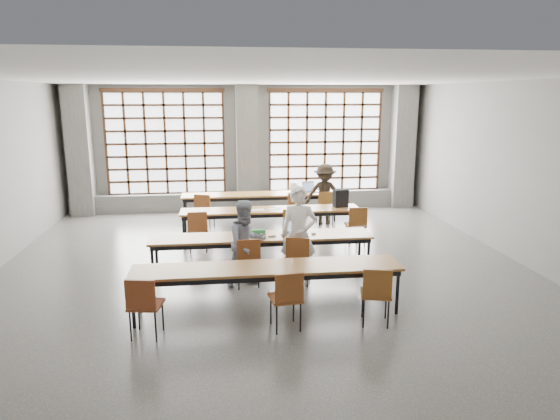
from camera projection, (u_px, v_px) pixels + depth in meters
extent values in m
plane|color=#474745|center=(265.00, 272.00, 9.25)|extent=(11.00, 11.00, 0.00)
plane|color=silver|center=(264.00, 78.00, 8.47)|extent=(11.00, 11.00, 0.00)
plane|color=slate|center=(247.00, 148.00, 14.18)|extent=(10.00, 0.00, 10.00)
plane|color=slate|center=(335.00, 306.00, 3.54)|extent=(10.00, 0.00, 10.00)
plane|color=slate|center=(527.00, 174.00, 9.46)|extent=(0.00, 11.00, 11.00)
cube|color=#535351|center=(80.00, 151.00, 13.37)|extent=(0.60, 0.55, 3.50)
cube|color=#535351|center=(247.00, 149.00, 13.91)|extent=(0.60, 0.55, 3.50)
cube|color=#535351|center=(402.00, 147.00, 14.44)|extent=(0.60, 0.55, 3.50)
cube|color=white|center=(166.00, 144.00, 13.86)|extent=(3.20, 0.02, 2.80)
cube|color=black|center=(166.00, 144.00, 13.78)|extent=(3.20, 0.05, 2.80)
cube|color=black|center=(168.00, 195.00, 14.11)|extent=(3.32, 0.07, 0.10)
cube|color=black|center=(163.00, 90.00, 13.46)|extent=(3.32, 0.07, 0.10)
cube|color=white|center=(325.00, 142.00, 14.39)|extent=(3.20, 0.02, 2.80)
cube|color=black|center=(325.00, 142.00, 14.32)|extent=(3.20, 0.05, 2.80)
cube|color=black|center=(324.00, 192.00, 14.64)|extent=(3.32, 0.07, 0.10)
cube|color=black|center=(326.00, 90.00, 13.99)|extent=(3.32, 0.07, 0.10)
cube|color=#535351|center=(248.00, 201.00, 14.32)|extent=(9.80, 0.35, 0.50)
cube|color=brown|center=(260.00, 194.00, 12.89)|extent=(4.00, 0.70, 0.04)
cube|color=black|center=(260.00, 197.00, 12.91)|extent=(3.90, 0.64, 0.08)
cylinder|color=black|center=(184.00, 213.00, 12.47)|extent=(0.05, 0.05, 0.69)
cylinder|color=black|center=(186.00, 208.00, 13.03)|extent=(0.05, 0.05, 0.69)
cylinder|color=black|center=(335.00, 208.00, 12.92)|extent=(0.05, 0.05, 0.69)
cylinder|color=black|center=(330.00, 204.00, 13.48)|extent=(0.05, 0.05, 0.69)
cube|color=brown|center=(271.00, 210.00, 11.14)|extent=(4.00, 0.70, 0.04)
cube|color=black|center=(271.00, 212.00, 11.15)|extent=(3.90, 0.64, 0.08)
cylinder|color=black|center=(184.00, 232.00, 10.71)|extent=(0.05, 0.05, 0.69)
cylinder|color=black|center=(185.00, 225.00, 11.27)|extent=(0.05, 0.05, 0.69)
cylinder|color=black|center=(357.00, 226.00, 11.17)|extent=(0.05, 0.05, 0.69)
cylinder|color=black|center=(351.00, 220.00, 11.73)|extent=(0.05, 0.05, 0.69)
cube|color=brown|center=(262.00, 237.00, 9.04)|extent=(4.00, 0.70, 0.04)
cube|color=black|center=(262.00, 240.00, 9.05)|extent=(3.90, 0.64, 0.08)
cylinder|color=black|center=(153.00, 265.00, 8.61)|extent=(0.05, 0.05, 0.69)
cylinder|color=black|center=(157.00, 255.00, 9.17)|extent=(0.05, 0.05, 0.69)
cylinder|color=black|center=(368.00, 257.00, 9.07)|extent=(0.05, 0.05, 0.69)
cylinder|color=black|center=(359.00, 247.00, 9.63)|extent=(0.05, 0.05, 0.69)
cube|color=brown|center=(267.00, 268.00, 7.40)|extent=(4.00, 0.70, 0.04)
cube|color=black|center=(267.00, 272.00, 7.41)|extent=(3.90, 0.64, 0.08)
cylinder|color=black|center=(133.00, 305.00, 6.97)|extent=(0.05, 0.05, 0.69)
cylinder|color=black|center=(139.00, 289.00, 7.54)|extent=(0.05, 0.05, 0.69)
cylinder|color=black|center=(397.00, 292.00, 7.43)|extent=(0.05, 0.05, 0.69)
cylinder|color=black|center=(385.00, 278.00, 7.99)|extent=(0.05, 0.05, 0.69)
cube|color=brown|center=(205.00, 210.00, 12.25)|extent=(0.53, 0.53, 0.04)
cube|color=brown|center=(202.00, 203.00, 12.01)|extent=(0.39, 0.15, 0.40)
cylinder|color=black|center=(205.00, 219.00, 12.30)|extent=(0.02, 0.02, 0.45)
cube|color=brown|center=(294.00, 208.00, 12.51)|extent=(0.47, 0.47, 0.04)
cube|color=brown|center=(296.00, 201.00, 12.27)|extent=(0.40, 0.08, 0.40)
cylinder|color=black|center=(293.00, 217.00, 12.57)|extent=(0.02, 0.02, 0.45)
cube|color=brown|center=(325.00, 207.00, 12.61)|extent=(0.43, 0.43, 0.04)
cube|color=brown|center=(327.00, 200.00, 12.36)|extent=(0.40, 0.03, 0.40)
cylinder|color=black|center=(325.00, 216.00, 12.66)|extent=(0.02, 0.02, 0.45)
cube|color=brown|center=(198.00, 230.00, 10.47)|extent=(0.43, 0.43, 0.04)
cube|color=brown|center=(197.00, 222.00, 10.23)|extent=(0.40, 0.04, 0.40)
cylinder|color=black|center=(198.00, 240.00, 10.52)|extent=(0.02, 0.02, 0.45)
cube|color=brown|center=(292.00, 227.00, 10.71)|extent=(0.46, 0.46, 0.04)
cube|color=brown|center=(292.00, 219.00, 10.46)|extent=(0.40, 0.07, 0.40)
cylinder|color=black|center=(292.00, 237.00, 10.76)|extent=(0.02, 0.02, 0.45)
cube|color=brown|center=(355.00, 225.00, 10.88)|extent=(0.43, 0.43, 0.04)
cube|color=brown|center=(358.00, 217.00, 10.63)|extent=(0.40, 0.04, 0.40)
cylinder|color=black|center=(355.00, 235.00, 10.93)|extent=(0.02, 0.02, 0.45)
cube|color=maroon|center=(247.00, 261.00, 8.53)|extent=(0.46, 0.46, 0.04)
cube|color=maroon|center=(249.00, 251.00, 8.28)|extent=(0.40, 0.07, 0.40)
cylinder|color=black|center=(247.00, 273.00, 8.58)|extent=(0.02, 0.02, 0.45)
cube|color=brown|center=(299.00, 259.00, 8.63)|extent=(0.52, 0.52, 0.04)
cube|color=brown|center=(297.00, 249.00, 8.39)|extent=(0.39, 0.14, 0.40)
cylinder|color=black|center=(299.00, 271.00, 8.68)|extent=(0.02, 0.02, 0.45)
cube|color=maroon|center=(146.00, 305.00, 6.73)|extent=(0.49, 0.49, 0.04)
cube|color=maroon|center=(140.00, 295.00, 6.48)|extent=(0.40, 0.10, 0.40)
cylinder|color=black|center=(147.00, 320.00, 6.78)|extent=(0.02, 0.02, 0.45)
cube|color=brown|center=(285.00, 298.00, 6.95)|extent=(0.47, 0.47, 0.04)
cube|color=brown|center=(289.00, 288.00, 6.71)|extent=(0.40, 0.08, 0.40)
cylinder|color=black|center=(285.00, 313.00, 7.00)|extent=(0.02, 0.02, 0.45)
cube|color=brown|center=(376.00, 294.00, 7.11)|extent=(0.51, 0.51, 0.04)
cube|color=brown|center=(378.00, 284.00, 6.86)|extent=(0.40, 0.12, 0.40)
cylinder|color=black|center=(375.00, 308.00, 7.16)|extent=(0.02, 0.02, 0.45)
imported|color=white|center=(299.00, 235.00, 8.59)|extent=(0.70, 0.53, 1.71)
imported|color=#172046|center=(247.00, 243.00, 8.51)|extent=(0.89, 0.80, 1.49)
imported|color=black|center=(325.00, 194.00, 12.59)|extent=(1.05, 0.67, 1.54)
cube|color=#AAAAAE|center=(291.00, 233.00, 9.14)|extent=(0.41, 0.34, 0.02)
cube|color=black|center=(291.00, 233.00, 9.13)|extent=(0.34, 0.25, 0.00)
cube|color=#AAAAAE|center=(292.00, 225.00, 9.25)|extent=(0.37, 0.16, 0.26)
cube|color=#8BBBF1|center=(292.00, 226.00, 9.24)|extent=(0.31, 0.12, 0.21)
cube|color=silver|center=(311.00, 192.00, 13.10)|extent=(0.43, 0.37, 0.02)
cube|color=black|center=(311.00, 191.00, 13.08)|extent=(0.34, 0.27, 0.00)
cube|color=silver|center=(308.00, 186.00, 13.19)|extent=(0.36, 0.19, 0.26)
cube|color=#84A3E5|center=(308.00, 187.00, 13.18)|extent=(0.31, 0.15, 0.21)
ellipsoid|color=white|center=(313.00, 233.00, 9.12)|extent=(0.10, 0.07, 0.04)
cube|color=#287B39|center=(258.00, 232.00, 9.09)|extent=(0.25, 0.09, 0.09)
cube|color=black|center=(272.00, 236.00, 8.95)|extent=(0.14, 0.08, 0.01)
cube|color=white|center=(244.00, 209.00, 11.11)|extent=(0.30, 0.22, 0.00)
cube|color=silver|center=(258.00, 210.00, 11.05)|extent=(0.32, 0.25, 0.00)
cube|color=white|center=(275.00, 209.00, 11.14)|extent=(0.35, 0.30, 0.00)
cube|color=black|center=(341.00, 198.00, 11.33)|extent=(0.35, 0.25, 0.40)
ellipsoid|color=white|center=(294.00, 187.00, 13.01)|extent=(0.30, 0.26, 0.29)
cube|color=#A71514|center=(146.00, 301.00, 6.71)|extent=(0.22, 0.14, 0.06)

